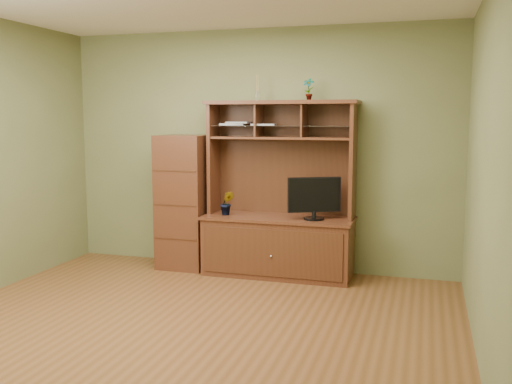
% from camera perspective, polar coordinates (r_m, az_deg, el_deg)
% --- Properties ---
extents(room, '(4.54, 4.04, 2.74)m').
position_cam_1_polar(room, '(4.61, -7.05, 2.79)').
color(room, brown).
rests_on(room, ground).
extents(media_hutch, '(1.66, 0.61, 1.90)m').
position_cam_1_polar(media_hutch, '(6.24, 2.28, -3.61)').
color(media_hutch, '#3F1F12').
rests_on(media_hutch, room).
extents(monitor, '(0.53, 0.29, 0.45)m').
position_cam_1_polar(monitor, '(6.01, 5.84, -0.54)').
color(monitor, black).
rests_on(monitor, media_hutch).
extents(orchid_plant, '(0.18, 0.16, 0.27)m').
position_cam_1_polar(orchid_plant, '(6.28, -2.92, -1.11)').
color(orchid_plant, '#345F20').
rests_on(orchid_plant, media_hutch).
extents(top_plant, '(0.14, 0.11, 0.23)m').
position_cam_1_polar(top_plant, '(6.14, 5.28, 10.21)').
color(top_plant, '#426F27').
rests_on(top_plant, media_hutch).
extents(reed_diffuser, '(0.06, 0.06, 0.28)m').
position_cam_1_polar(reed_diffuser, '(6.27, 0.14, 10.12)').
color(reed_diffuser, silver).
rests_on(reed_diffuser, media_hutch).
extents(magazines, '(0.65, 0.25, 0.04)m').
position_cam_1_polar(magazines, '(6.31, -1.19, 6.83)').
color(magazines, '#ACABB0').
rests_on(magazines, media_hutch).
extents(side_cabinet, '(0.54, 0.50, 1.52)m').
position_cam_1_polar(side_cabinet, '(6.57, -7.21, -0.98)').
color(side_cabinet, '#3F1F12').
rests_on(side_cabinet, room).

